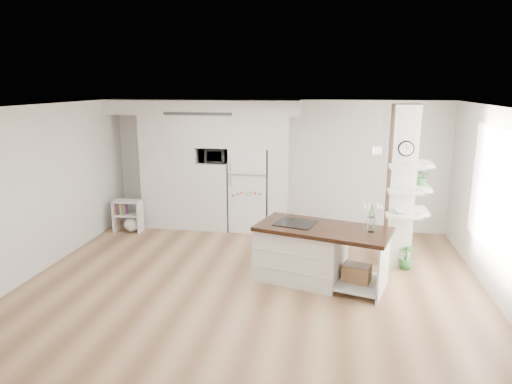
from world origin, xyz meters
TOP-DOWN VIEW (x-y plane):
  - floor at (0.00, 0.00)m, footprint 7.00×6.00m
  - room at (0.00, 0.00)m, footprint 7.04×6.04m
  - cabinet_wall at (-1.45, 2.67)m, footprint 4.00×0.71m
  - refrigerator at (-0.53, 2.68)m, footprint 0.78×0.69m
  - column at (2.38, 1.13)m, footprint 0.69×0.90m
  - window at (3.48, 0.30)m, footprint 0.00×2.40m
  - pendant_light at (1.70, 0.15)m, footprint 0.12×0.12m
  - kitchen_island at (0.84, 0.29)m, footprint 2.17×1.45m
  - bookshelf at (-2.98, 2.09)m, footprint 0.57×0.35m
  - floor_plant_a at (2.23, 1.25)m, footprint 0.25×0.20m
  - floor_plant_b at (2.43, 0.99)m, footprint 0.31×0.31m
  - microwave at (-1.27, 2.62)m, footprint 0.54×0.37m
  - shelf_plant at (2.63, 1.30)m, footprint 0.27×0.23m
  - decor_bowl at (2.30, 0.90)m, footprint 0.22×0.22m

SIDE VIEW (x-z plane):
  - floor at x=0.00m, z-range -0.01..0.01m
  - floor_plant_b at x=2.43m, z-range 0.00..0.43m
  - floor_plant_a at x=2.23m, z-range 0.00..0.44m
  - bookshelf at x=-2.98m, z-range -0.04..0.62m
  - kitchen_island at x=0.84m, z-range -0.26..1.20m
  - refrigerator at x=-0.53m, z-range 0.00..1.75m
  - decor_bowl at x=2.30m, z-range 0.98..1.03m
  - column at x=2.38m, z-range 0.00..2.70m
  - window at x=3.48m, z-range 0.30..2.70m
  - cabinet_wall at x=-1.45m, z-range 0.16..2.86m
  - shelf_plant at x=2.63m, z-range 1.38..1.67m
  - microwave at x=-1.27m, z-range 1.42..1.72m
  - room at x=0.00m, z-range 0.50..3.22m
  - pendant_light at x=1.70m, z-range 2.07..2.17m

